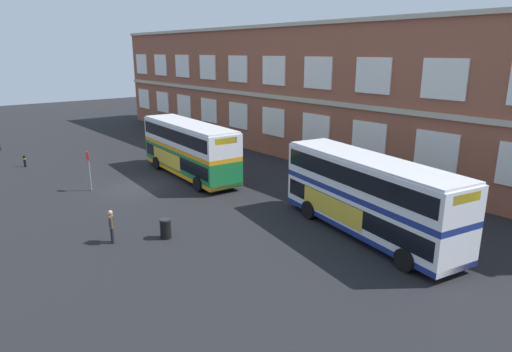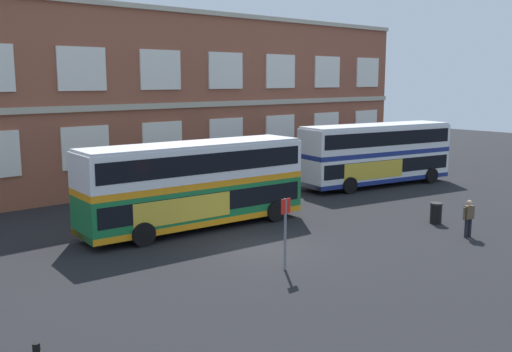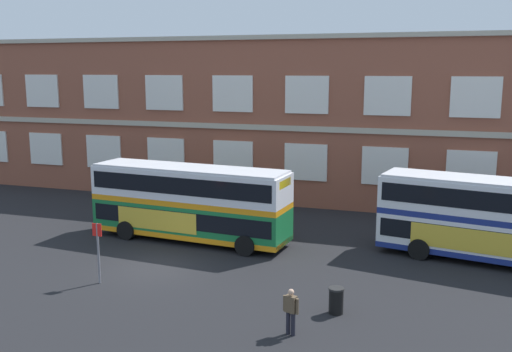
{
  "view_description": "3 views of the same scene",
  "coord_description": "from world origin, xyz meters",
  "px_view_note": "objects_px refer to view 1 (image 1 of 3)",
  "views": [
    {
      "loc": [
        28.27,
        -12.18,
        9.19
      ],
      "look_at": [
        7.3,
        4.98,
        1.56
      ],
      "focal_mm": 31.21,
      "sensor_mm": 36.0,
      "label": 1
    },
    {
      "loc": [
        -15.64,
        -17.17,
        6.97
      ],
      "look_at": [
        3.49,
        4.47,
        2.12
      ],
      "focal_mm": 40.37,
      "sensor_mm": 36.0,
      "label": 2
    },
    {
      "loc": [
        12.84,
        -23.35,
        9.26
      ],
      "look_at": [
        3.52,
        4.71,
        3.78
      ],
      "focal_mm": 40.83,
      "sensor_mm": 36.0,
      "label": 3
    }
  ],
  "objects_px": {
    "double_decker_middle": "(368,195)",
    "bus_stand_flag": "(89,167)",
    "double_decker_near": "(189,148)",
    "station_litter_bin": "(166,228)",
    "waiting_passenger": "(111,225)",
    "safety_bollard_east": "(25,161)"
  },
  "relations": [
    {
      "from": "double_decker_middle",
      "to": "station_litter_bin",
      "type": "relative_size",
      "value": 10.96
    },
    {
      "from": "waiting_passenger",
      "to": "station_litter_bin",
      "type": "relative_size",
      "value": 1.65
    },
    {
      "from": "waiting_passenger",
      "to": "station_litter_bin",
      "type": "height_order",
      "value": "waiting_passenger"
    },
    {
      "from": "double_decker_middle",
      "to": "waiting_passenger",
      "type": "height_order",
      "value": "double_decker_middle"
    },
    {
      "from": "double_decker_near",
      "to": "bus_stand_flag",
      "type": "xyz_separation_m",
      "value": [
        -1.05,
        -7.17,
        -0.51
      ]
    },
    {
      "from": "double_decker_middle",
      "to": "safety_bollard_east",
      "type": "bearing_deg",
      "value": -158.84
    },
    {
      "from": "waiting_passenger",
      "to": "station_litter_bin",
      "type": "distance_m",
      "value": 2.63
    },
    {
      "from": "double_decker_middle",
      "to": "station_litter_bin",
      "type": "bearing_deg",
      "value": -126.71
    },
    {
      "from": "double_decker_near",
      "to": "double_decker_middle",
      "type": "distance_m",
      "value": 15.57
    },
    {
      "from": "waiting_passenger",
      "to": "bus_stand_flag",
      "type": "distance_m",
      "value": 9.53
    },
    {
      "from": "station_litter_bin",
      "to": "double_decker_middle",
      "type": "bearing_deg",
      "value": 53.29
    },
    {
      "from": "waiting_passenger",
      "to": "station_litter_bin",
      "type": "xyz_separation_m",
      "value": [
        1.18,
        2.32,
        -0.41
      ]
    },
    {
      "from": "bus_stand_flag",
      "to": "station_litter_bin",
      "type": "height_order",
      "value": "bus_stand_flag"
    },
    {
      "from": "bus_stand_flag",
      "to": "station_litter_bin",
      "type": "xyz_separation_m",
      "value": [
        10.42,
        0.1,
        -1.12
      ]
    },
    {
      "from": "double_decker_middle",
      "to": "bus_stand_flag",
      "type": "distance_m",
      "value": 18.57
    },
    {
      "from": "double_decker_middle",
      "to": "station_litter_bin",
      "type": "height_order",
      "value": "double_decker_middle"
    },
    {
      "from": "double_decker_near",
      "to": "bus_stand_flag",
      "type": "relative_size",
      "value": 4.14
    },
    {
      "from": "double_decker_near",
      "to": "safety_bollard_east",
      "type": "bearing_deg",
      "value": -140.42
    },
    {
      "from": "station_litter_bin",
      "to": "safety_bollard_east",
      "type": "height_order",
      "value": "station_litter_bin"
    },
    {
      "from": "double_decker_middle",
      "to": "bus_stand_flag",
      "type": "xyz_separation_m",
      "value": [
        -16.57,
        -8.36,
        -0.51
      ]
    },
    {
      "from": "double_decker_middle",
      "to": "safety_bollard_east",
      "type": "xyz_separation_m",
      "value": [
        -26.49,
        -10.25,
        -1.66
      ]
    },
    {
      "from": "waiting_passenger",
      "to": "station_litter_bin",
      "type": "bearing_deg",
      "value": 63.11
    }
  ]
}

